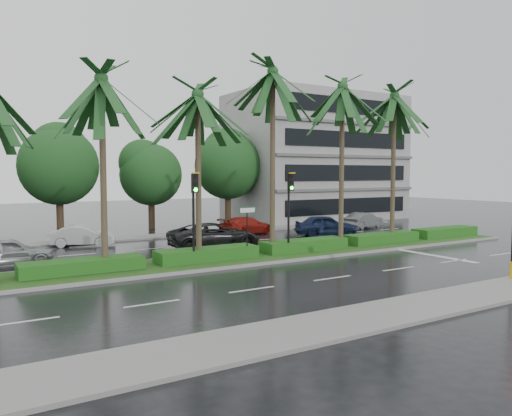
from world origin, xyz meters
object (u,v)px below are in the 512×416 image
car_darkgrey (215,236)px  car_red (246,226)px  car_blue (326,225)px  car_white (82,236)px  car_grey (364,220)px  signal_median_left (194,204)px  car_silver (9,251)px  street_sign (247,220)px

car_darkgrey → car_red: car_darkgrey is taller
car_red → car_blue: bearing=-144.8°
car_white → car_red: 11.50m
car_blue → car_grey: bearing=-44.0°
signal_median_left → car_grey: bearing=24.1°
car_red → car_white: bearing=72.6°
car_silver → car_grey: car_silver is taller
signal_median_left → street_sign: (3.00, 0.18, -0.87)m
car_white → car_darkgrey: size_ratio=0.70×
car_darkgrey → car_blue: car_darkgrey is taller
street_sign → car_white: street_sign is taller
car_white → car_red: (11.50, -0.21, 0.02)m
car_red → car_grey: 10.48m
car_silver → car_white: 6.61m
signal_median_left → car_red: signal_median_left is taller
car_grey → car_red: bearing=70.6°
car_blue → car_darkgrey: bearing=122.1°
street_sign → car_blue: bearing=30.8°
car_silver → car_red: size_ratio=0.91×
car_silver → car_darkgrey: 11.00m
car_blue → signal_median_left: bearing=139.7°
car_silver → car_blue: size_ratio=0.93×
signal_median_left → car_red: 13.12m
car_white → car_darkgrey: 8.24m
signal_median_left → car_white: signal_median_left is taller
street_sign → car_grey: (15.91, 8.29, -1.49)m
signal_median_left → car_silver: (-7.50, 5.07, -2.30)m
car_blue → car_grey: car_blue is taller
car_silver → car_grey: size_ratio=1.06×
signal_median_left → street_sign: size_ratio=1.68×
car_white → car_grey: car_grey is taller
car_silver → car_white: (4.50, 4.84, -0.06)m
signal_median_left → car_silver: size_ratio=1.07×
signal_median_left → car_darkgrey: 6.39m
car_darkgrey → street_sign: bearing=179.4°
car_darkgrey → car_white: bearing=57.6°
car_red → signal_median_left: bearing=122.5°
street_sign → car_darkgrey: 4.90m
car_white → car_grey: 21.96m
street_sign → car_white: bearing=121.6°
car_darkgrey → car_blue: size_ratio=1.26×
car_red → car_grey: car_red is taller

